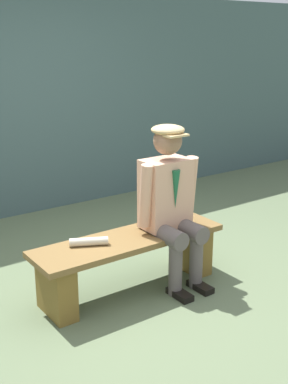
{
  "coord_description": "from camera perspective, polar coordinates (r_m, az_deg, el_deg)",
  "views": [
    {
      "loc": [
        2.05,
        3.07,
        1.97
      ],
      "look_at": [
        -0.14,
        0.0,
        0.81
      ],
      "focal_mm": 46.92,
      "sensor_mm": 36.0,
      "label": 1
    }
  ],
  "objects": [
    {
      "name": "stadium_wall",
      "position": [
        5.84,
        -14.92,
        9.32
      ],
      "size": [
        12.0,
        0.24,
        2.46
      ],
      "primitive_type": "cube",
      "color": "#3F5556",
      "rests_on": "ground"
    },
    {
      "name": "bench",
      "position": [
        4.05,
        -1.66,
        -7.27
      ],
      "size": [
        1.6,
        0.46,
        0.46
      ],
      "color": "brown",
      "rests_on": "ground"
    },
    {
      "name": "ground_plane",
      "position": [
        4.18,
        -1.62,
        -10.98
      ],
      "size": [
        30.0,
        30.0,
        0.0
      ],
      "primitive_type": "plane",
      "color": "#59694A"
    },
    {
      "name": "rolled_magazine",
      "position": [
        3.84,
        -6.3,
        -5.63
      ],
      "size": [
        0.29,
        0.19,
        0.06
      ],
      "primitive_type": "cylinder",
      "rotation": [
        0.0,
        1.57,
        -0.46
      ],
      "color": "beige",
      "rests_on": "bench"
    },
    {
      "name": "seated_man",
      "position": [
        4.04,
        2.99,
        -0.77
      ],
      "size": [
        0.56,
        0.58,
        1.32
      ],
      "color": "tan",
      "rests_on": "ground"
    }
  ]
}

